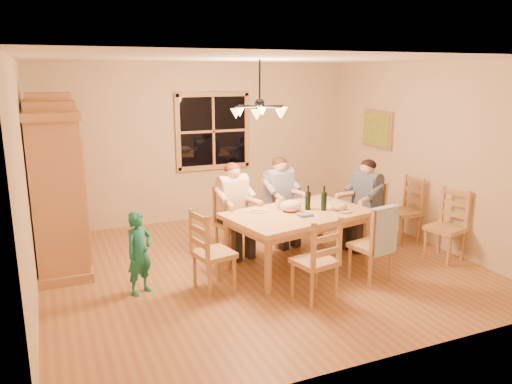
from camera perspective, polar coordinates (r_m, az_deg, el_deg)
name	(u,v)px	position (r m, az deg, el deg)	size (l,w,h in m)	color
floor	(259,266)	(6.81, 0.39, -8.44)	(5.50, 5.50, 0.00)	#986137
ceiling	(260,59)	(6.31, 0.43, 14.93)	(5.50, 5.00, 0.02)	white
wall_back	(202,143)	(8.74, -6.21, 5.59)	(5.50, 0.02, 2.70)	beige
wall_left	(26,186)	(5.91, -24.84, 0.58)	(0.02, 5.00, 2.70)	beige
wall_right	(427,154)	(7.92, 19.00, 4.11)	(0.02, 5.00, 2.70)	beige
window	(213,131)	(8.74, -4.92, 6.94)	(1.30, 0.06, 1.30)	black
painting	(377,129)	(8.78, 13.70, 6.97)	(0.06, 0.78, 0.64)	#A67248
chandelier	(260,111)	(6.33, 0.42, 9.28)	(0.77, 0.68, 0.71)	black
armoire	(57,191)	(6.94, -21.76, 0.16)	(0.66, 1.40, 2.30)	#A67248
dining_table	(298,219)	(6.60, 4.80, -3.13)	(2.02, 1.46, 0.76)	tan
chair_far_left	(234,234)	(7.12, -2.58, -4.84)	(0.51, 0.50, 0.99)	tan
chair_far_right	(279,225)	(7.56, 2.68, -3.73)	(0.51, 0.50, 0.99)	tan
chair_near_left	(314,274)	(5.81, 6.67, -9.26)	(0.51, 0.50, 0.99)	tan
chair_near_right	(370,257)	(6.42, 12.91, -7.28)	(0.51, 0.50, 0.99)	tan
chair_end_left	(214,265)	(6.03, -4.79, -8.37)	(0.50, 0.51, 0.99)	tan
chair_end_right	(364,228)	(7.54, 12.29, -4.09)	(0.50, 0.51, 0.99)	tan
adult_woman	(233,198)	(6.97, -2.63, -0.64)	(0.46, 0.49, 0.87)	beige
adult_plaid_man	(280,190)	(7.42, 2.73, 0.23)	(0.46, 0.49, 0.87)	#344E91
adult_slate_man	(366,193)	(7.40, 12.50, -0.11)	(0.49, 0.46, 0.87)	#3E4D63
towel	(384,231)	(6.17, 14.40, -4.31)	(0.38, 0.10, 0.58)	#97B8CC
wine_bottle_a	(308,198)	(6.66, 5.96, -0.63)	(0.08, 0.08, 0.33)	black
wine_bottle_b	(324,198)	(6.65, 7.78, -0.70)	(0.08, 0.08, 0.33)	black
plate_woman	(257,211)	(6.58, 0.16, -2.15)	(0.26, 0.26, 0.02)	white
plate_plaid	(300,203)	(6.98, 5.08, -1.28)	(0.26, 0.26, 0.02)	white
plate_slate	(335,204)	(6.98, 9.05, -1.38)	(0.26, 0.26, 0.02)	white
wine_glass_a	(278,205)	(6.62, 2.55, -1.50)	(0.06, 0.06, 0.14)	silver
wine_glass_b	(324,198)	(7.05, 7.74, -0.68)	(0.06, 0.06, 0.14)	silver
cap	(340,207)	(6.69, 9.55, -1.65)	(0.20, 0.20, 0.11)	tan
napkin	(305,215)	(6.40, 5.63, -2.61)	(0.18, 0.14, 0.03)	slate
cloth_bundle	(291,206)	(6.57, 4.02, -1.57)	(0.28, 0.22, 0.15)	beige
child	(139,253)	(6.00, -13.19, -6.82)	(0.36, 0.24, 0.99)	#1A7664
chair_spare_front	(444,239)	(7.40, 20.73, -5.02)	(0.52, 0.53, 0.99)	tan
chair_spare_back	(402,221)	(8.03, 16.34, -3.25)	(0.42, 0.44, 0.99)	tan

